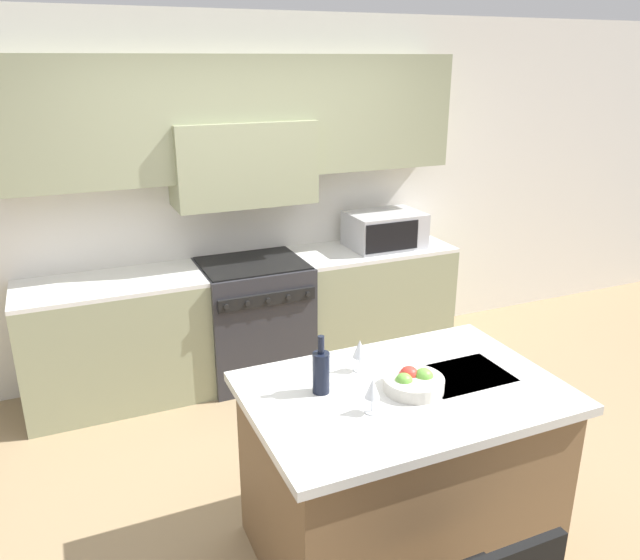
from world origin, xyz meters
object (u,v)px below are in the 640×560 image
wine_bottle (321,371)px  fruit_bowl (413,382)px  microwave (385,230)px  wine_glass_near (372,390)px  range_stove (254,319)px  wine_glass_far (360,350)px

wine_bottle → fruit_bowl: wine_bottle is taller
microwave → wine_glass_near: size_ratio=3.60×
wine_glass_near → fruit_bowl: (0.27, 0.10, -0.07)m
range_stove → fruit_bowl: fruit_bowl is taller
fruit_bowl → range_stove: bearing=93.1°
microwave → wine_glass_far: (-1.17, -1.85, -0.02)m
microwave → fruit_bowl: 2.36m
range_stove → wine_glass_near: bearing=-94.1°
wine_bottle → wine_glass_far: size_ratio=1.72×
microwave → range_stove: bearing=-179.1°
wine_glass_near → fruit_bowl: wine_glass_near is taller
range_stove → fruit_bowl: 2.16m
wine_glass_near → wine_glass_far: 0.39m
wine_glass_far → range_stove: bearing=89.0°
microwave → wine_glass_near: (-1.30, -2.22, -0.02)m
wine_glass_near → wine_glass_far: (0.13, 0.37, 0.00)m
wine_bottle → wine_glass_far: (0.26, 0.12, 0.00)m
microwave → wine_glass_near: microwave is taller
wine_bottle → fruit_bowl: bearing=-20.3°
microwave → fruit_bowl: size_ratio=2.10×
wine_glass_near → fruit_bowl: 0.30m
microwave → wine_bottle: wine_bottle is taller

